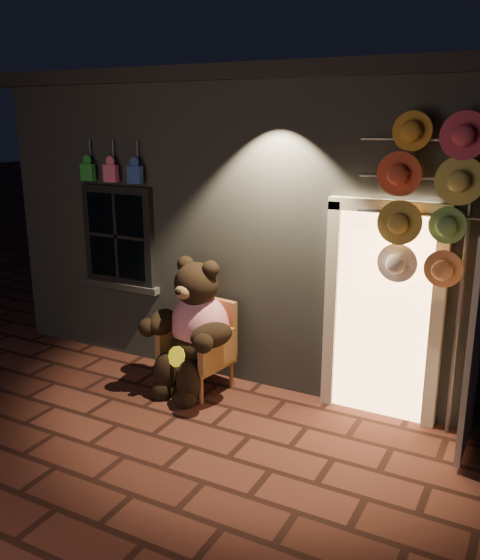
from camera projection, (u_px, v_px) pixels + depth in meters
The scene contains 5 objects.
ground at pixel (189, 446), 5.47m from camera, with size 60.00×60.00×0.00m, color #53281F.
shop_building at pixel (338, 204), 8.41m from camera, with size 7.30×5.95×3.51m.
wicker_armchair at pixel (201, 344), 6.57m from camera, with size 0.76×0.71×0.99m.
teddy_bear at pixel (194, 329), 6.41m from camera, with size 1.10×0.93×1.53m.
hat_rack at pixel (473, 196), 5.01m from camera, with size 1.93×0.22×2.99m.
Camera 1 is at (2.70, -4.08, 2.94)m, focal length 38.00 mm.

